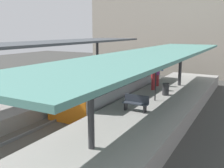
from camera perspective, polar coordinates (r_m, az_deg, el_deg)
name	(u,v)px	position (r m, az deg, el deg)	size (l,w,h in m)	color
ground_plane	(84,118)	(15.80, -6.31, -7.57)	(80.00, 80.00, 0.00)	#383835
platform_left	(37,102)	(18.02, -16.32, -3.87)	(4.40, 28.00, 1.00)	gray
platform_right	(142,121)	(13.91, 6.71, -8.12)	(4.40, 28.00, 1.00)	gray
track_ballast	(84,117)	(15.77, -6.32, -7.22)	(3.20, 28.00, 0.20)	#59544C
rail_near_side	(74,112)	(16.12, -8.44, -6.22)	(0.08, 28.00, 0.14)	slate
rail_far_side	(94,116)	(15.33, -4.11, -7.07)	(0.08, 28.00, 0.14)	slate
commuter_train	(117,79)	(18.90, 1.04, 1.14)	(2.78, 11.95, 3.10)	#ADADB2
canopy_left	(49,44)	(18.42, -13.91, 8.76)	(4.18, 21.00, 3.48)	#333335
canopy_right	(153,55)	(14.45, 9.15, 6.43)	(4.18, 21.00, 3.02)	#333335
platform_bench	(136,102)	(13.73, 5.34, -4.13)	(1.40, 0.41, 0.86)	black
platform_sign	(156,75)	(15.66, 9.75, 2.08)	(0.90, 0.08, 2.21)	#262628
litter_bin	(166,89)	(17.41, 11.88, -1.14)	(0.44, 0.44, 0.80)	#2D2D30
passenger_near_bench	(153,79)	(18.68, 9.21, 1.19)	(0.36, 0.36, 1.61)	maroon
passenger_mid_platform	(157,75)	(20.09, 10.08, 2.05)	(0.36, 0.36, 1.70)	maroon
station_building_backdrop	(165,29)	(33.67, 11.78, 12.02)	(18.00, 6.00, 11.00)	#A89E8E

